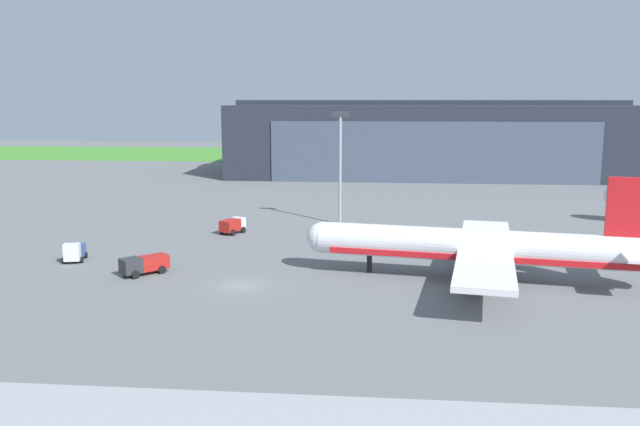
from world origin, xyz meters
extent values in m
plane|color=slate|center=(0.00, 0.00, 0.00)|extent=(440.00, 440.00, 0.00)
cube|color=#438B2F|center=(0.00, 156.42, 0.04)|extent=(440.00, 56.00, 0.08)
cube|color=#232833|center=(25.72, 103.54, 8.57)|extent=(95.53, 40.73, 17.13)
cube|color=#424C60|center=(25.72, 83.03, 6.85)|extent=(72.61, 0.30, 13.71)
cube|color=#232833|center=(25.72, 103.54, 17.73)|extent=(95.53, 9.77, 1.20)
cylinder|color=silver|center=(24.07, 4.42, 3.64)|extent=(33.55, 8.79, 3.42)
sphere|color=silver|center=(7.57, 7.13, 3.64)|extent=(3.28, 3.28, 3.28)
cube|color=red|center=(24.07, 4.42, 2.70)|extent=(30.92, 8.39, 0.60)
cube|color=red|center=(37.92, 2.14, 8.25)|extent=(4.35, 1.10, 5.81)
cube|color=silver|center=(39.01, 4.59, 3.98)|extent=(3.75, 5.21, 0.28)
cube|color=silver|center=(38.16, -0.53, 3.98)|extent=(3.75, 5.21, 0.28)
cube|color=silver|center=(26.03, 12.21, 3.21)|extent=(7.57, 14.82, 0.56)
cube|color=silver|center=(23.43, -3.59, 3.21)|extent=(7.57, 14.82, 0.56)
cylinder|color=gray|center=(25.05, 11.23, 1.97)|extent=(3.51, 2.38, 1.88)
cylinder|color=gray|center=(22.82, -2.35, 1.97)|extent=(3.51, 2.38, 1.88)
cylinder|color=black|center=(12.85, 6.26, 0.96)|extent=(0.56, 0.56, 1.93)
cylinder|color=black|center=(25.68, 5.97, 0.96)|extent=(0.56, 0.56, 1.93)
cylinder|color=black|center=(25.10, 2.43, 0.96)|extent=(0.56, 0.56, 1.93)
sphere|color=silver|center=(50.18, 39.63, 3.86)|extent=(3.82, 3.82, 3.82)
cube|color=silver|center=(-5.93, 26.44, 1.26)|extent=(2.14, 1.77, 1.66)
cube|color=#AD1E19|center=(-6.75, 24.77, 1.21)|extent=(2.84, 3.21, 1.55)
cylinder|color=black|center=(-5.11, 25.80, 0.43)|extent=(0.61, 0.89, 0.86)
cylinder|color=black|center=(-6.95, 26.70, 0.43)|extent=(0.61, 0.89, 0.86)
cylinder|color=black|center=(-6.09, 23.79, 0.43)|extent=(0.61, 0.89, 0.86)
cylinder|color=black|center=(-7.93, 24.69, 0.43)|extent=(0.61, 0.89, 0.86)
cube|color=#2D2D33|center=(-12.17, 2.29, 1.21)|extent=(2.71, 2.72, 1.56)
cube|color=#AD1E19|center=(-10.43, 4.13, 1.16)|extent=(3.44, 3.48, 1.46)
cylinder|color=black|center=(-12.89, 3.00, 0.43)|extent=(0.78, 0.80, 0.86)
cylinder|color=black|center=(-11.43, 1.61, 0.43)|extent=(0.78, 0.80, 0.86)
cylinder|color=black|center=(-10.80, 5.20, 0.43)|extent=(0.78, 0.80, 0.86)
cylinder|color=black|center=(-9.34, 3.80, 0.43)|extent=(0.78, 0.80, 0.86)
cube|color=silver|center=(-20.98, 7.09, 1.34)|extent=(1.94, 1.47, 1.99)
cube|color=#335693|center=(-21.41, 8.93, 1.07)|extent=(2.30, 3.00, 1.45)
cylinder|color=black|center=(-21.97, 7.07, 0.35)|extent=(0.41, 0.74, 0.70)
cylinder|color=black|center=(-20.10, 7.50, 0.35)|extent=(0.41, 0.74, 0.70)
cylinder|color=black|center=(-22.48, 9.28, 0.35)|extent=(0.41, 0.74, 0.70)
cylinder|color=black|center=(-20.61, 9.71, 0.35)|extent=(0.41, 0.74, 0.70)
cylinder|color=#99999E|center=(8.00, 33.58, 8.00)|extent=(0.44, 0.44, 15.99)
cube|color=#333338|center=(8.00, 33.58, 16.39)|extent=(2.40, 0.50, 0.80)
camera|label=1|loc=(13.63, -61.31, 18.48)|focal=36.08mm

